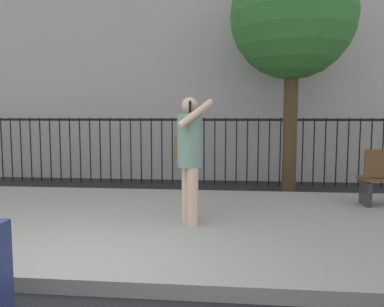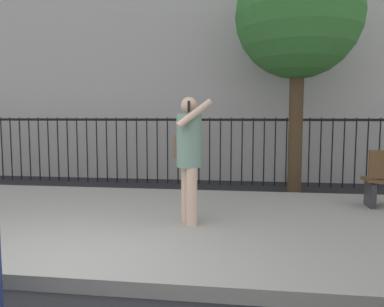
% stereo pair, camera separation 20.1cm
% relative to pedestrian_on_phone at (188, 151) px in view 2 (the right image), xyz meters
% --- Properties ---
extents(ground_plane, '(60.00, 60.00, 0.00)m').
position_rel_pedestrian_on_phone_xyz_m(ground_plane, '(-1.21, -1.97, -1.17)').
color(ground_plane, black).
extents(sidewalk, '(28.00, 4.40, 0.15)m').
position_rel_pedestrian_on_phone_xyz_m(sidewalk, '(-1.21, 0.23, -1.09)').
color(sidewalk, '#9E9B93').
rests_on(sidewalk, ground).
extents(iron_fence, '(12.03, 0.04, 1.60)m').
position_rel_pedestrian_on_phone_xyz_m(iron_fence, '(-1.21, 3.93, -0.14)').
color(iron_fence, black).
rests_on(iron_fence, ground).
extents(pedestrian_on_phone, '(0.60, 0.73, 1.74)m').
position_rel_pedestrian_on_phone_xyz_m(pedestrian_on_phone, '(0.00, 0.00, 0.00)').
color(pedestrian_on_phone, beige).
rests_on(pedestrian_on_phone, sidewalk).
extents(street_tree_near, '(2.59, 2.59, 4.99)m').
position_rel_pedestrian_on_phone_xyz_m(street_tree_near, '(1.82, 3.14, 2.50)').
color(street_tree_near, '#4C3823').
rests_on(street_tree_near, ground).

